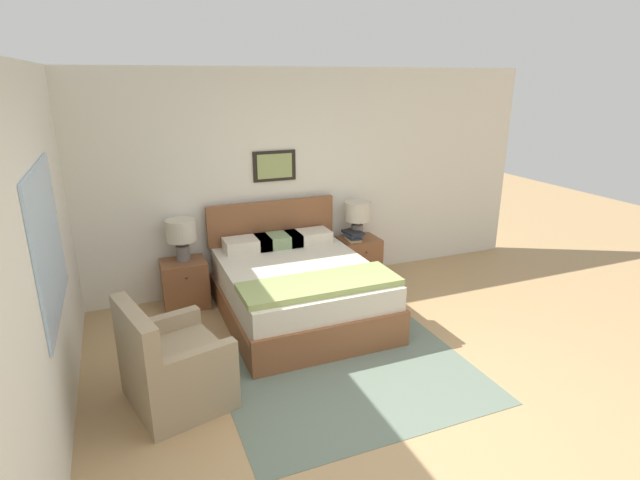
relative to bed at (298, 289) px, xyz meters
The scene contains 14 objects.
ground_plane 1.94m from the bed, 87.29° to the right, with size 16.00×16.00×0.00m, color tan.
wall_back 1.41m from the bed, 84.95° to the left, with size 6.92×0.09×2.60m.
wall_left 2.45m from the bed, 167.86° to the right, with size 0.08×5.30×2.60m.
area_rug_main 1.21m from the bed, 88.08° to the right, with size 2.18×1.94×0.01m.
bed is the anchor object (origin of this frame).
armchair 1.76m from the bed, 144.10° to the right, with size 0.87×0.94×0.88m.
nightstand_near_window 1.32m from the bed, 145.98° to the left, with size 0.49×0.44×0.54m.
nightstand_by_door 1.32m from the bed, 34.02° to the left, with size 0.49×0.44×0.54m.
table_lamp_near_window 1.42m from the bed, 144.70° to the left, with size 0.32×0.32×0.47m.
table_lamp_by_door 1.42m from the bed, 35.46° to the left, with size 0.32×0.32×0.47m.
book_thick_bottom 1.22m from the bed, 35.33° to the left, with size 0.16×0.24×0.04m.
book_hardcover_middle 1.23m from the bed, 35.33° to the left, with size 0.17×0.29×0.03m.
book_novel_upper 1.24m from the bed, 35.33° to the left, with size 0.20×0.24×0.02m.
book_slim_near_top 1.24m from the bed, 35.33° to the left, with size 0.22×0.28×0.03m.
Camera 1 is at (-1.74, -2.72, 2.49)m, focal length 28.00 mm.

